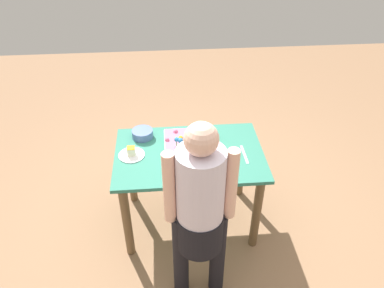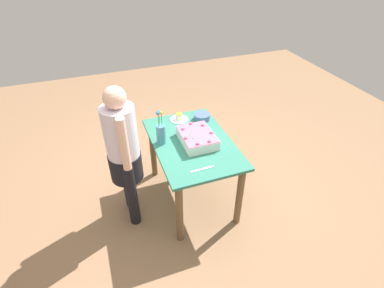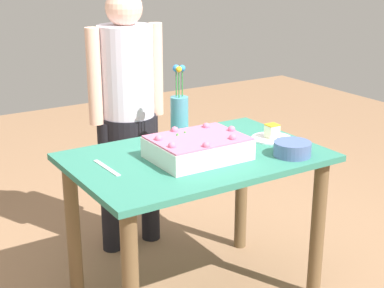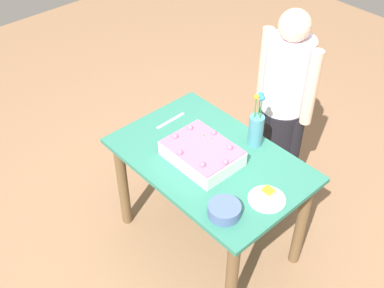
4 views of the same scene
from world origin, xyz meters
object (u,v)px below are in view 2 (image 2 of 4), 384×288
at_px(fruit_bowl, 202,117).
at_px(serving_plate_with_slice, 179,118).
at_px(sheet_cake, 197,138).
at_px(person_standing, 123,150).
at_px(flower_vase, 161,133).
at_px(cake_knife, 202,169).

bearing_deg(fruit_bowl, serving_plate_with_slice, 71.68).
relative_size(sheet_cake, fruit_bowl, 2.41).
height_order(sheet_cake, person_standing, person_standing).
height_order(sheet_cake, fruit_bowl, sheet_cake).
bearing_deg(sheet_cake, serving_plate_with_slice, 4.75).
bearing_deg(serving_plate_with_slice, flower_vase, 140.14).
bearing_deg(flower_vase, cake_knife, -155.32).
relative_size(sheet_cake, flower_vase, 1.15).
bearing_deg(sheet_cake, flower_vase, 72.27).
relative_size(sheet_cake, cake_knife, 1.83).
xyz_separation_m(cake_knife, flower_vase, (0.52, 0.24, 0.12)).
distance_m(sheet_cake, flower_vase, 0.37).
xyz_separation_m(sheet_cake, serving_plate_with_slice, (0.47, 0.04, -0.03)).
bearing_deg(serving_plate_with_slice, cake_knife, 175.82).
height_order(sheet_cake, flower_vase, flower_vase).
distance_m(sheet_cake, fruit_bowl, 0.44).
distance_m(sheet_cake, cake_knife, 0.43).
bearing_deg(flower_vase, fruit_bowl, -62.82).
relative_size(flower_vase, person_standing, 0.25).
relative_size(serving_plate_with_slice, fruit_bowl, 1.18).
xyz_separation_m(serving_plate_with_slice, person_standing, (-0.47, 0.69, 0.07)).
relative_size(cake_knife, person_standing, 0.16).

